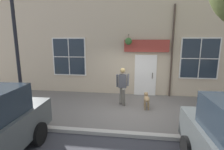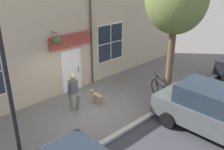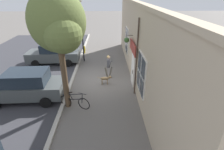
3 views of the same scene
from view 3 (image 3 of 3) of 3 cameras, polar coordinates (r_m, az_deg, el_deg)
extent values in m
plane|color=#66605B|center=(12.36, -3.72, -1.72)|extent=(90.00, 90.00, 0.00)
cube|color=#B2ADA3|center=(12.56, -12.89, -1.58)|extent=(0.20, 28.00, 0.12)
cube|color=#38383D|center=(14.42, -32.77, -1.87)|extent=(10.00, 28.00, 0.01)
cube|color=#C6B293|center=(11.57, 7.79, 9.47)|extent=(0.30, 18.00, 4.98)
cube|color=#C6B293|center=(11.12, 8.64, 22.26)|extent=(0.42, 18.00, 0.16)
cube|color=white|center=(11.54, 6.95, 1.83)|extent=(0.10, 1.10, 2.10)
cube|color=#232D38|center=(11.55, 6.79, 1.60)|extent=(0.03, 0.90, 1.90)
cylinder|color=#47382D|center=(11.21, 6.75, 1.09)|extent=(0.03, 0.03, 0.30)
cube|color=#AD3D33|center=(11.00, 6.85, 8.97)|extent=(0.08, 2.20, 0.60)
cylinder|color=#47382D|center=(9.94, 8.00, 5.15)|extent=(0.09, 0.09, 4.48)
cylinder|color=#47382D|center=(11.68, 5.77, 12.76)|extent=(0.44, 0.04, 0.04)
cylinder|color=#47382D|center=(11.71, 4.84, 11.91)|extent=(0.01, 0.01, 0.34)
cone|color=#2D2823|center=(11.76, 4.80, 10.87)|extent=(0.32, 0.32, 0.18)
sphere|color=#3D6B33|center=(11.74, 4.81, 11.30)|extent=(0.34, 0.34, 0.34)
cube|color=white|center=(15.04, 4.90, 11.33)|extent=(0.08, 1.82, 2.02)
cube|color=#232D38|center=(15.04, 4.78, 11.33)|extent=(0.03, 1.70, 1.90)
cube|color=white|center=(15.03, 4.71, 11.33)|extent=(0.04, 0.04, 1.90)
cube|color=white|center=(15.03, 4.71, 11.33)|extent=(0.04, 1.70, 0.04)
cube|color=white|center=(8.87, 9.61, 0.34)|extent=(0.08, 1.82, 2.02)
cube|color=#232D38|center=(8.87, 9.42, 0.34)|extent=(0.03, 1.70, 1.90)
cube|color=white|center=(8.86, 9.29, 0.34)|extent=(0.04, 0.04, 1.90)
cube|color=white|center=(8.86, 9.29, 0.34)|extent=(0.04, 1.70, 0.04)
cylinder|color=#6B665B|center=(12.70, -0.43, 1.16)|extent=(0.30, 0.14, 0.81)
cylinder|color=#6B665B|center=(12.56, -1.86, 0.85)|extent=(0.30, 0.14, 0.81)
cube|color=#4C4C51|center=(12.36, -1.17, 3.92)|extent=(0.23, 0.35, 0.58)
sphere|color=tan|center=(12.20, -1.09, 5.83)|extent=(0.22, 0.22, 0.22)
sphere|color=tan|center=(12.19, -1.24, 5.93)|extent=(0.21, 0.21, 0.21)
cylinder|color=#4C4C51|center=(12.57, -1.33, 4.36)|extent=(0.16, 0.09, 0.57)
cylinder|color=#4C4C51|center=(12.13, -0.72, 3.65)|extent=(0.33, 0.10, 0.52)
ellipsoid|color=#997A51|center=(11.69, -2.42, -1.10)|extent=(0.60, 0.26, 0.22)
cylinder|color=#997A51|center=(11.87, -1.55, -2.02)|extent=(0.06, 0.06, 0.32)
cylinder|color=#997A51|center=(11.75, -1.53, -2.35)|extent=(0.06, 0.06, 0.32)
cylinder|color=#997A51|center=(11.87, -3.26, -2.07)|extent=(0.06, 0.06, 0.32)
cylinder|color=#997A51|center=(11.74, -3.25, -2.40)|extent=(0.06, 0.06, 0.32)
sphere|color=#997A51|center=(11.66, -0.69, -0.68)|extent=(0.18, 0.18, 0.18)
cone|color=#997A51|center=(11.67, -0.15, -0.76)|extent=(0.10, 0.09, 0.09)
cone|color=#997A51|center=(11.66, -0.75, -0.20)|extent=(0.06, 0.06, 0.07)
cone|color=#997A51|center=(11.58, -0.72, -0.42)|extent=(0.06, 0.06, 0.07)
cylinder|color=#997A51|center=(11.67, -4.27, -0.93)|extent=(0.21, 0.04, 0.14)
cylinder|color=brown|center=(9.13, -15.25, -0.46)|extent=(0.29, 0.29, 3.62)
ellipsoid|color=olive|center=(8.33, -17.49, 16.39)|extent=(2.53, 2.28, 2.79)
sphere|color=olive|center=(7.81, -15.75, 12.69)|extent=(1.66, 1.66, 1.66)
torus|color=black|center=(9.46, -9.16, -9.26)|extent=(0.65, 0.34, 0.70)
torus|color=black|center=(9.87, -14.80, -8.22)|extent=(0.65, 0.34, 0.70)
cylinder|color=black|center=(9.54, -12.16, -7.75)|extent=(0.95, 0.31, 0.20)
cylinder|color=black|center=(9.54, -13.23, -6.87)|extent=(0.23, 0.10, 0.47)
cylinder|color=black|center=(9.35, -12.06, -6.17)|extent=(0.80, 0.26, 0.17)
cylinder|color=black|center=(9.31, -9.75, -7.57)|extent=(0.11, 0.06, 0.58)
cylinder|color=black|center=(9.13, -9.68, -6.04)|extent=(0.43, 0.22, 0.03)
ellipsoid|color=black|center=(9.40, -13.39, -5.54)|extent=(0.26, 0.16, 0.10)
cube|color=#474C4C|center=(15.85, -18.48, 6.07)|extent=(4.35, 1.88, 0.76)
cube|color=#1E2833|center=(15.58, -18.08, 8.60)|extent=(2.28, 1.61, 0.68)
cylinder|color=black|center=(15.60, -23.75, 3.36)|extent=(0.62, 0.20, 0.62)
cylinder|color=black|center=(17.15, -21.95, 5.64)|extent=(0.62, 0.20, 0.62)
cylinder|color=black|center=(14.88, -14.08, 3.80)|extent=(0.62, 0.20, 0.62)
cylinder|color=black|center=(16.50, -13.10, 6.11)|extent=(0.62, 0.20, 0.62)
cube|color=#474C4C|center=(11.11, -26.51, -4.02)|extent=(4.35, 1.88, 0.76)
cube|color=#1E2833|center=(10.71, -26.21, -0.68)|extent=(2.28, 1.61, 0.68)
cylinder|color=black|center=(12.54, -30.38, -3.52)|extent=(0.62, 0.20, 0.62)
cylinder|color=black|center=(10.13, -20.83, -8.35)|extent=(0.62, 0.20, 0.62)
cylinder|color=black|center=(11.56, -18.53, -3.47)|extent=(0.62, 0.20, 0.62)
cylinder|color=black|center=(15.23, -9.69, 13.06)|extent=(0.11, 0.11, 4.84)
sphere|color=beige|center=(14.88, -10.49, 22.84)|extent=(0.32, 0.32, 0.32)
cylinder|color=gold|center=(17.91, -9.07, 8.04)|extent=(0.20, 0.20, 0.62)
sphere|color=gold|center=(17.80, -9.15, 9.14)|extent=(0.20, 0.20, 0.20)
cylinder|color=gold|center=(17.91, -9.46, 8.12)|extent=(0.10, 0.07, 0.07)
cylinder|color=gold|center=(17.88, -8.69, 8.15)|extent=(0.10, 0.07, 0.07)
camera|label=1|loc=(13.41, -34.99, 8.89)|focal=28.00mm
camera|label=2|loc=(18.35, -29.05, 22.42)|focal=40.00mm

